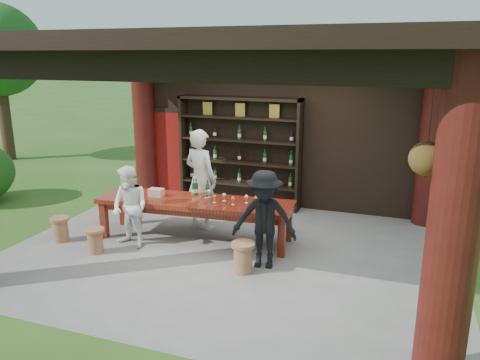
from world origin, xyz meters
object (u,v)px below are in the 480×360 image
(tasting_table, at_px, (195,206))
(stool_far_left, at_px, (60,229))
(wine_shelf, at_px, (239,152))
(stool_near_left, at_px, (95,240))
(guest_woman, at_px, (130,207))
(host, at_px, (201,179))
(stool_near_right, at_px, (243,257))
(guest_man, at_px, (264,220))
(napkin_basket, at_px, (156,192))

(tasting_table, distance_m, stool_far_left, 2.46)
(wine_shelf, relative_size, stool_near_left, 6.32)
(stool_near_left, height_order, guest_woman, guest_woman)
(host, xyz_separation_m, guest_woman, (-0.76, -1.28, -0.25))
(wine_shelf, xyz_separation_m, host, (-0.22, -1.59, -0.23))
(stool_near_right, xyz_separation_m, stool_far_left, (-3.51, 0.08, -0.02))
(host, xyz_separation_m, guest_man, (1.65, -1.29, -0.18))
(tasting_table, height_order, stool_near_left, tasting_table)
(stool_far_left, height_order, guest_man, guest_man)
(host, bearing_deg, tasting_table, 121.45)
(guest_woman, height_order, napkin_basket, guest_woman)
(stool_near_right, bearing_deg, guest_man, 51.98)
(tasting_table, bearing_deg, stool_near_left, -140.05)
(stool_near_right, height_order, guest_man, guest_man)
(stool_far_left, distance_m, napkin_basket, 1.82)
(tasting_table, relative_size, guest_man, 2.29)
(wine_shelf, xyz_separation_m, tasting_table, (-0.06, -2.20, -0.56))
(guest_man, height_order, napkin_basket, guest_man)
(stool_near_right, height_order, guest_woman, guest_woman)
(host, bearing_deg, guest_man, 159.20)
(stool_far_left, bearing_deg, wine_shelf, 53.24)
(stool_near_left, relative_size, guest_woman, 0.30)
(tasting_table, bearing_deg, stool_far_left, -158.24)
(host, bearing_deg, napkin_basket, 64.22)
(host, relative_size, napkin_basket, 7.40)
(stool_far_left, bearing_deg, napkin_basket, 30.04)
(stool_near_right, relative_size, napkin_basket, 1.86)
(wine_shelf, height_order, tasting_table, wine_shelf)
(stool_near_right, bearing_deg, host, 131.54)
(guest_man, bearing_deg, stool_near_left, -177.71)
(host, bearing_deg, stool_far_left, 52.90)
(host, relative_size, guest_man, 1.23)
(stool_far_left, bearing_deg, host, 35.81)
(tasting_table, xyz_separation_m, stool_far_left, (-2.25, -0.90, -0.40))
(host, bearing_deg, guest_woman, 76.41)
(host, height_order, napkin_basket, host)
(wine_shelf, height_order, guest_woman, wine_shelf)
(stool_near_right, distance_m, guest_woman, 2.24)
(guest_man, bearing_deg, stool_far_left, 176.69)
(wine_shelf, relative_size, guest_man, 1.73)
(tasting_table, bearing_deg, guest_man, -24.23)
(tasting_table, bearing_deg, stool_near_right, -38.02)
(wine_shelf, distance_m, tasting_table, 2.27)
(guest_man, bearing_deg, wine_shelf, 109.78)
(wine_shelf, xyz_separation_m, stool_near_right, (1.19, -3.18, -0.94))
(guest_man, bearing_deg, napkin_basket, 157.43)
(host, bearing_deg, stool_near_right, 148.63)
(guest_man, bearing_deg, host, 135.36)
(host, bearing_deg, wine_shelf, -80.76)
(tasting_table, xyz_separation_m, stool_near_right, (1.26, -0.98, -0.38))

